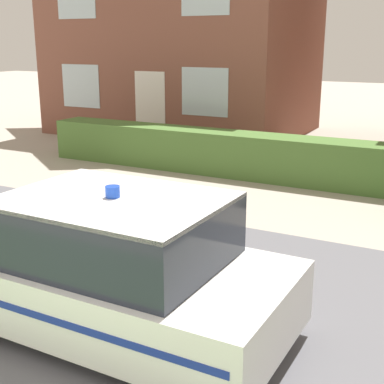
{
  "coord_description": "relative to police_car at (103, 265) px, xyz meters",
  "views": [
    {
      "loc": [
        2.75,
        -1.29,
        2.91
      ],
      "look_at": [
        -0.36,
        4.53,
        1.05
      ],
      "focal_mm": 50.0,
      "sensor_mm": 36.0,
      "label": 1
    }
  ],
  "objects": [
    {
      "name": "police_car",
      "position": [
        0.0,
        0.0,
        0.0
      ],
      "size": [
        4.06,
        1.83,
        1.56
      ],
      "rotation": [
        0.0,
        0.0,
        3.13
      ],
      "color": "black",
      "rests_on": "road_strip"
    },
    {
      "name": "road_strip",
      "position": [
        0.44,
        0.99,
        -0.7
      ],
      "size": [
        28.0,
        5.2,
        0.01
      ],
      "primitive_type": "cube",
      "color": "#5B5B60",
      "rests_on": "ground"
    },
    {
      "name": "house_left",
      "position": [
        -5.56,
        11.82,
        3.23
      ],
      "size": [
        8.15,
        5.75,
        7.73
      ],
      "color": "brown",
      "rests_on": "ground"
    },
    {
      "name": "garden_hedge",
      "position": [
        -0.08,
        6.81,
        -0.23
      ],
      "size": [
        12.47,
        0.88,
        0.96
      ],
      "primitive_type": "cube",
      "color": "#4C7233",
      "rests_on": "ground"
    }
  ]
}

